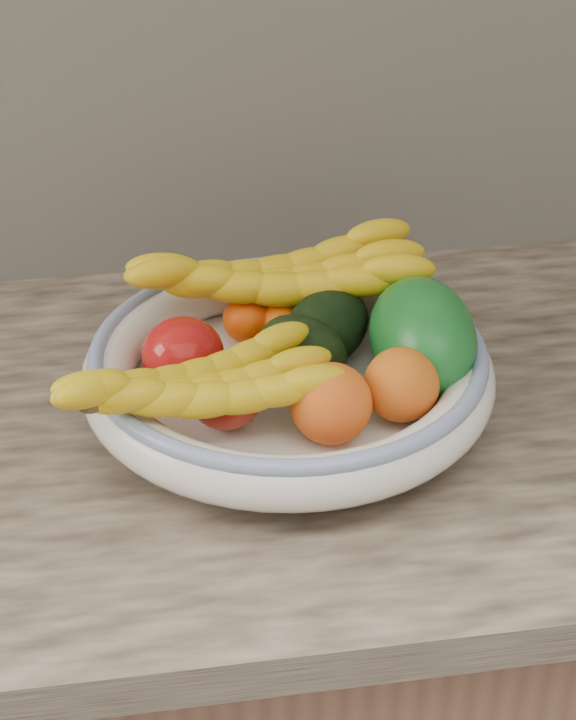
% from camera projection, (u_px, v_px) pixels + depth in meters
% --- Properties ---
extents(kitchen_counter, '(2.44, 0.66, 1.40)m').
position_uv_depth(kitchen_counter, '(285.00, 698.00, 1.32)').
color(kitchen_counter, brown).
rests_on(kitchen_counter, ground).
extents(fruit_bowl, '(0.39, 0.39, 0.08)m').
position_uv_depth(fruit_bowl, '(288.00, 370.00, 1.04)').
color(fruit_bowl, silver).
rests_on(fruit_bowl, kitchen_counter).
extents(clementine_back_left, '(0.06, 0.06, 0.05)m').
position_uv_depth(clementine_back_left, '(249.00, 319.00, 1.11)').
color(clementine_back_left, '#F04C05').
rests_on(clementine_back_left, fruit_bowl).
extents(clementine_back_right, '(0.07, 0.07, 0.05)m').
position_uv_depth(clementine_back_right, '(319.00, 310.00, 1.13)').
color(clementine_back_right, '#E16704').
rests_on(clementine_back_right, fruit_bowl).
extents(clementine_back_mid, '(0.06, 0.06, 0.05)m').
position_uv_depth(clementine_back_mid, '(283.00, 321.00, 1.11)').
color(clementine_back_mid, '#EA5804').
rests_on(clementine_back_mid, fruit_bowl).
extents(tomato_left, '(0.10, 0.10, 0.07)m').
position_uv_depth(tomato_left, '(183.00, 354.00, 1.04)').
color(tomato_left, '#B51210').
rests_on(tomato_left, fruit_bowl).
extents(tomato_near_left, '(0.08, 0.08, 0.06)m').
position_uv_depth(tomato_near_left, '(226.00, 396.00, 0.98)').
color(tomato_near_left, '#A11E0F').
rests_on(tomato_near_left, fruit_bowl).
extents(avocado_center, '(0.11, 0.11, 0.07)m').
position_uv_depth(avocado_center, '(302.00, 350.00, 1.04)').
color(avocado_center, black).
rests_on(avocado_center, fruit_bowl).
extents(avocado_right, '(0.12, 0.13, 0.07)m').
position_uv_depth(avocado_right, '(327.00, 327.00, 1.08)').
color(avocado_right, black).
rests_on(avocado_right, fruit_bowl).
extents(green_mango, '(0.13, 0.15, 0.13)m').
position_uv_depth(green_mango, '(422.00, 337.00, 1.04)').
color(green_mango, '#10591C').
rests_on(green_mango, fruit_bowl).
extents(peach_front, '(0.09, 0.09, 0.07)m').
position_uv_depth(peach_front, '(331.00, 404.00, 0.96)').
color(peach_front, orange).
rests_on(peach_front, fruit_bowl).
extents(peach_right, '(0.07, 0.07, 0.07)m').
position_uv_depth(peach_right, '(402.00, 385.00, 0.99)').
color(peach_right, orange).
rests_on(peach_right, fruit_bowl).
extents(banana_bunch_back, '(0.32, 0.13, 0.09)m').
position_uv_depth(banana_bunch_back, '(277.00, 284.00, 1.11)').
color(banana_bunch_back, yellow).
rests_on(banana_bunch_back, fruit_bowl).
extents(banana_bunch_front, '(0.28, 0.17, 0.07)m').
position_uv_depth(banana_bunch_front, '(198.00, 393.00, 0.95)').
color(banana_bunch_front, yellow).
rests_on(banana_bunch_front, fruit_bowl).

